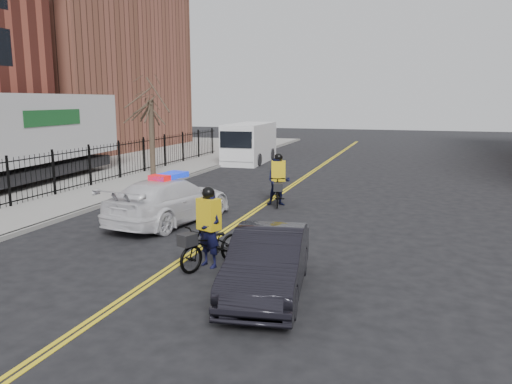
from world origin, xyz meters
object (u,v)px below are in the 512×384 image
at_px(police_cruiser, 170,200).
at_px(cyclist_near, 209,239).
at_px(cargo_van, 249,144).
at_px(cyclist_far, 278,185).
at_px(semi_trailer, 13,134).
at_px(dark_sedan, 268,262).

bearing_deg(police_cruiser, cyclist_near, 138.25).
height_order(cargo_van, cyclist_near, cargo_van).
distance_m(cyclist_near, cyclist_far, 7.73).
distance_m(cargo_van, semi_trailer, 14.78).
xyz_separation_m(semi_trailer, cyclist_far, (13.26, -0.37, -1.71)).
xyz_separation_m(dark_sedan, semi_trailer, (-15.48, 9.36, 1.83)).
relative_size(semi_trailer, cyclist_near, 6.54).
relative_size(dark_sedan, semi_trailer, 0.30).
relative_size(dark_sedan, cyclist_near, 1.94).
height_order(dark_sedan, cyclist_far, cyclist_far).
bearing_deg(dark_sedan, cyclist_far, 95.71).
bearing_deg(cyclist_near, dark_sedan, -11.10).
xyz_separation_m(dark_sedan, cyclist_far, (-2.22, 8.99, 0.12)).
height_order(dark_sedan, semi_trailer, semi_trailer).
height_order(police_cruiser, semi_trailer, semi_trailer).
distance_m(semi_trailer, cyclist_near, 15.89).
bearing_deg(cyclist_far, semi_trailer, 163.93).
height_order(police_cruiser, cargo_van, cargo_van).
bearing_deg(semi_trailer, cyclist_near, -35.08).
relative_size(dark_sedan, cargo_van, 0.68).
distance_m(dark_sedan, cargo_van, 23.28).
distance_m(cargo_van, cyclist_near, 21.49).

